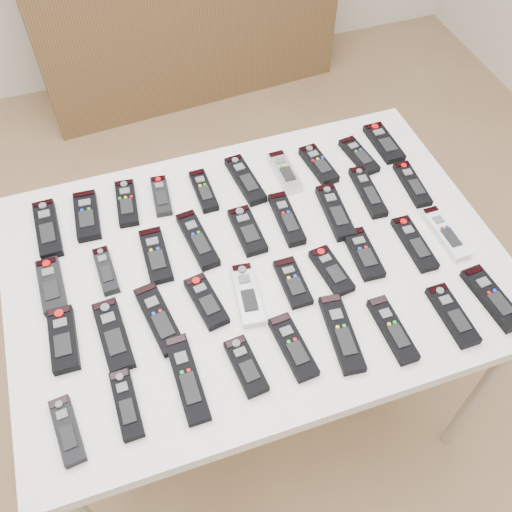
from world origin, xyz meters
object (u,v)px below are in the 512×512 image
object	(u,v)px
remote_26	(363,254)
remote_33	(293,347)
sideboard	(187,21)
remote_6	(285,172)
remote_16	(335,212)
remote_15	(287,219)
remote_0	(48,229)
remote_2	(127,203)
remote_20	(113,335)
remote_27	(414,243)
remote_9	(384,143)
remote_8	(359,156)
remote_37	(492,298)
remote_19	(63,339)
remote_32	(246,366)
remote_13	(198,240)
remote_24	(293,282)
table	(256,274)
remote_25	(331,271)
remote_18	(412,184)
remote_29	(67,430)
remote_11	(106,271)
remote_1	(87,216)
remote_31	(187,378)
remote_35	(392,330)
remote_7	(318,165)
remote_22	(206,301)
remote_28	(445,233)
remote_21	(159,318)
remote_34	(341,333)
remote_5	(245,180)
remote_12	(156,255)
remote_30	(127,404)
remote_4	(204,191)
remote_23	(248,294)
remote_36	(453,315)
remote_3	(161,196)

from	to	relation	value
remote_26	remote_33	xyz separation A→B (m)	(-0.27, -0.19, 0.00)
sideboard	remote_6	size ratio (longest dim) A/B	9.57
remote_16	remote_15	bearing A→B (deg)	176.49
remote_0	remote_2	bearing A→B (deg)	6.22
sideboard	remote_20	bearing A→B (deg)	-112.35
remote_27	remote_9	bearing A→B (deg)	76.07
remote_8	remote_37	distance (m)	0.57
remote_19	remote_32	size ratio (longest dim) A/B	1.17
remote_0	remote_16	xyz separation A→B (m)	(0.75, -0.19, 0.00)
remote_13	remote_24	bearing A→B (deg)	-54.05
remote_2	remote_15	world-z (taller)	remote_15
remote_8	remote_32	xyz separation A→B (m)	(-0.53, -0.54, 0.00)
table	remote_25	bearing A→B (deg)	-30.77
remote_18	remote_29	xyz separation A→B (m)	(-1.02, -0.41, 0.00)
remote_37	table	bearing A→B (deg)	145.03
sideboard	remote_11	size ratio (longest dim) A/B	10.71
remote_19	remote_33	world-z (taller)	remote_19
remote_0	remote_1	bearing A→B (deg)	6.53
remote_0	remote_29	size ratio (longest dim) A/B	1.30
remote_31	remote_35	xyz separation A→B (m)	(0.48, -0.04, 0.00)
remote_7	remote_22	world-z (taller)	same
remote_28	remote_32	world-z (taller)	remote_32
remote_19	remote_35	bearing A→B (deg)	-15.26
remote_7	remote_13	distance (m)	0.44
remote_21	remote_29	world-z (taller)	same
remote_11	remote_31	xyz separation A→B (m)	(0.12, -0.35, -0.00)
remote_13	remote_26	size ratio (longest dim) A/B	1.21
remote_0	remote_34	xyz separation A→B (m)	(0.61, -0.54, -0.00)
remote_26	remote_1	bearing A→B (deg)	154.36
remote_5	remote_32	size ratio (longest dim) A/B	1.34
remote_16	remote_33	distance (m)	0.43
remote_34	remote_1	bearing A→B (deg)	138.54
remote_35	sideboard	bearing A→B (deg)	88.63
table	remote_22	xyz separation A→B (m)	(-0.16, -0.09, 0.07)
remote_33	remote_12	bearing A→B (deg)	118.95
remote_27	remote_30	world-z (taller)	remote_30
remote_22	remote_32	bearing A→B (deg)	-88.25
table	remote_18	size ratio (longest dim) A/B	7.37
remote_4	remote_30	xyz separation A→B (m)	(-0.32, -0.55, 0.00)
remote_20	remote_23	xyz separation A→B (m)	(0.33, 0.01, -0.00)
remote_31	remote_4	bearing A→B (deg)	70.30
remote_21	remote_6	bearing A→B (deg)	29.99
remote_2	remote_5	size ratio (longest dim) A/B	0.86
remote_1	remote_36	distance (m)	0.97
remote_8	remote_15	bearing A→B (deg)	-157.51
remote_3	remote_21	xyz separation A→B (m)	(-0.09, -0.39, 0.00)
remote_24	remote_28	size ratio (longest dim) A/B	0.79
remote_26	remote_33	distance (m)	0.33
remote_33	remote_2	bearing A→B (deg)	111.36
remote_5	remote_9	bearing A→B (deg)	-3.39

